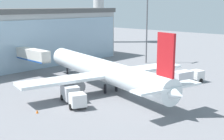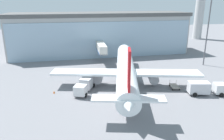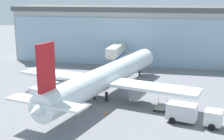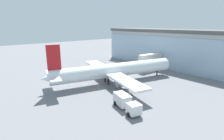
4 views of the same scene
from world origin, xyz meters
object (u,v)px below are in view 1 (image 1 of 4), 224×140
at_px(jet_bridge, 29,54).
at_px(apron_light_mast, 147,18).
at_px(catering_truck, 72,94).
at_px(airplane, 104,71).
at_px(safety_cone_nose, 147,95).
at_px(safety_cone_wingtip, 37,111).
at_px(baggage_cart, 155,82).
at_px(fuel_truck, 187,76).

xyz_separation_m(jet_bridge, apron_light_mast, (28.74, -10.75, 7.41)).
xyz_separation_m(jet_bridge, catering_truck, (-7.15, -23.03, -3.01)).
distance_m(airplane, safety_cone_nose, 9.07).
bearing_deg(safety_cone_nose, jet_bridge, 97.82).
xyz_separation_m(apron_light_mast, catering_truck, (-35.89, -12.28, -10.42)).
bearing_deg(safety_cone_nose, safety_cone_wingtip, 159.58).
distance_m(airplane, baggage_cart, 11.08).
bearing_deg(safety_cone_nose, apron_light_mast, 36.84).
bearing_deg(jet_bridge, apron_light_mast, -107.83).
height_order(catering_truck, safety_cone_nose, catering_truck).
xyz_separation_m(catering_truck, safety_cone_nose, (11.17, -6.24, -1.19)).
height_order(jet_bridge, catering_truck, jet_bridge).
distance_m(apron_light_mast, safety_cone_wingtip, 45.41).
distance_m(catering_truck, baggage_cart, 19.09).
distance_m(safety_cone_nose, safety_cone_wingtip, 18.68).
relative_size(jet_bridge, airplane, 0.35).
xyz_separation_m(baggage_cart, safety_cone_wingtip, (-25.24, 2.82, -0.23)).
relative_size(jet_bridge, safety_cone_wingtip, 25.15).
height_order(jet_bridge, airplane, airplane).
bearing_deg(baggage_cart, safety_cone_nose, -54.16).
xyz_separation_m(jet_bridge, fuel_truck, (16.12, -29.93, -3.01)).
xyz_separation_m(jet_bridge, safety_cone_wingtip, (-13.49, -22.75, -4.20)).
bearing_deg(airplane, apron_light_mast, -54.62).
distance_m(fuel_truck, safety_cone_nose, 12.17).
bearing_deg(apron_light_mast, safety_cone_nose, -143.16).
bearing_deg(jet_bridge, fuel_truck, -149.02).
distance_m(baggage_cart, safety_cone_wingtip, 25.39).
bearing_deg(safety_cone_wingtip, catering_truck, -2.52).
height_order(apron_light_mast, fuel_truck, apron_light_mast).
distance_m(jet_bridge, airplane, 21.14).
bearing_deg(airplane, safety_cone_nose, -152.55).
height_order(catering_truck, safety_cone_wingtip, catering_truck).
height_order(apron_light_mast, baggage_cart, apron_light_mast).
bearing_deg(safety_cone_nose, fuel_truck, -3.10).
height_order(catering_truck, baggage_cart, catering_truck).
height_order(jet_bridge, safety_cone_wingtip, jet_bridge).
relative_size(jet_bridge, fuel_truck, 1.82).
relative_size(catering_truck, fuel_truck, 0.99).
height_order(jet_bridge, safety_cone_nose, jet_bridge).
xyz_separation_m(apron_light_mast, airplane, (-26.65, -10.27, -8.39)).
xyz_separation_m(jet_bridge, airplane, (2.10, -21.02, -0.98)).
xyz_separation_m(catering_truck, fuel_truck, (23.26, -6.90, 0.00)).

